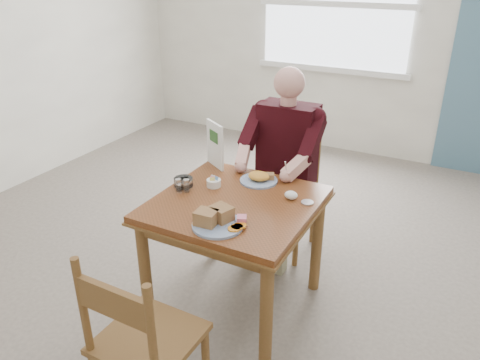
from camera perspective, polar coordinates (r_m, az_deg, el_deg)
The scene contains 16 objects.
floor at distance 3.14m, azimuth -0.52°, elevation -14.75°, with size 6.00×6.00×0.00m, color #645851.
wall_back at distance 5.28m, azimuth 15.87°, elevation 17.62°, with size 5.50×5.50×0.00m, color white.
lemon_wedge at distance 2.46m, azimuth -5.33°, elevation -5.40°, with size 0.05×0.04×0.03m, color gold.
napkin at distance 2.74m, azimuth 6.25°, elevation -1.84°, with size 0.08×0.06×0.05m, color white.
metal_dish at distance 2.71m, azimuth 8.20°, elevation -2.73°, with size 0.07×0.07×0.01m, color silver.
window at distance 5.33m, azimuth 11.61°, elevation 20.27°, with size 1.72×0.04×1.42m.
table at distance 2.77m, azimuth -0.57°, elevation -4.57°, with size 0.92×0.92×0.75m.
chair_far at distance 3.48m, azimuth 5.68°, elevation -1.08°, with size 0.42×0.42×0.95m.
chair_near at distance 2.23m, azimuth -11.81°, elevation -18.85°, with size 0.42×0.42×0.95m.
diner at distance 3.27m, azimuth 5.32°, elevation 3.53°, with size 0.53×0.56×1.39m.
near_plate at distance 2.46m, azimuth -2.83°, elevation -4.84°, with size 0.30×0.29×0.09m.
far_plate at distance 2.94m, azimuth 2.40°, elevation 0.25°, with size 0.31×0.31×0.06m.
caddy at distance 2.88m, azimuth -3.22°, elevation -0.35°, with size 0.10×0.10×0.07m.
shakers at distance 2.83m, azimuth -7.02°, elevation -0.65°, with size 0.09×0.06×0.08m.
creamer at distance 2.90m, azimuth -6.91°, elevation -0.24°, with size 0.15×0.15×0.05m.
menu at distance 3.12m, azimuth -3.07°, elevation 4.35°, with size 0.19×0.12×0.31m.
Camera 1 is at (1.15, -2.11, 2.01)m, focal length 35.00 mm.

